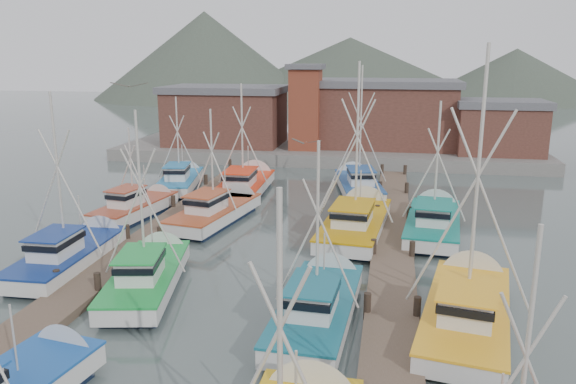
% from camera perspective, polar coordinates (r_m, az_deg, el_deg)
% --- Properties ---
extents(ground, '(260.00, 260.00, 0.00)m').
position_cam_1_polar(ground, '(26.65, -4.97, -9.88)').
color(ground, '#44514F').
rests_on(ground, ground).
extents(dock_left, '(2.30, 46.00, 1.50)m').
position_cam_1_polar(dock_left, '(32.47, -15.11, -5.50)').
color(dock_left, brown).
rests_on(dock_left, ground).
extents(dock_right, '(2.30, 46.00, 1.50)m').
position_cam_1_polar(dock_right, '(29.46, 10.54, -7.26)').
color(dock_right, brown).
rests_on(dock_right, ground).
extents(quay, '(44.00, 16.00, 1.20)m').
position_cam_1_polar(quay, '(61.68, 4.16, 4.37)').
color(quay, gray).
rests_on(quay, ground).
extents(shed_left, '(12.72, 8.48, 6.20)m').
position_cam_1_polar(shed_left, '(61.42, -6.34, 7.81)').
color(shed_left, brown).
rests_on(shed_left, quay).
extents(shed_center, '(14.84, 9.54, 6.90)m').
position_cam_1_polar(shed_center, '(60.78, 9.91, 7.96)').
color(shed_center, brown).
rests_on(shed_center, quay).
extents(shed_right, '(8.48, 6.36, 5.20)m').
position_cam_1_polar(shed_right, '(58.80, 20.66, 6.25)').
color(shed_right, brown).
rests_on(shed_right, quay).
extents(lookout_tower, '(3.60, 3.60, 8.50)m').
position_cam_1_polar(lookout_tower, '(57.37, 1.78, 8.68)').
color(lookout_tower, brown).
rests_on(lookout_tower, quay).
extents(distant_hills, '(175.00, 140.00, 42.00)m').
position_cam_1_polar(distant_hills, '(147.74, 2.95, 9.66)').
color(distant_hills, '#475245').
rests_on(distant_hills, ground).
extents(boat_4, '(4.25, 9.01, 9.11)m').
position_cam_1_polar(boat_4, '(27.32, -13.90, -8.09)').
color(boat_4, black).
rests_on(boat_4, ground).
extents(boat_5, '(3.39, 9.03, 8.34)m').
position_cam_1_polar(boat_5, '(23.54, 3.22, -11.37)').
color(boat_5, black).
rests_on(boat_5, ground).
extents(boat_6, '(3.95, 8.89, 9.74)m').
position_cam_1_polar(boat_6, '(31.22, -20.97, -5.82)').
color(boat_6, black).
rests_on(boat_6, ground).
extents(boat_7, '(4.73, 10.13, 11.99)m').
position_cam_1_polar(boat_7, '(24.31, 17.77, -11.16)').
color(boat_7, black).
rests_on(boat_7, ground).
extents(boat_8, '(4.34, 9.47, 8.19)m').
position_cam_1_polar(boat_8, '(37.16, -7.04, -1.91)').
color(boat_8, black).
rests_on(boat_8, ground).
extents(boat_9, '(4.54, 10.73, 11.32)m').
position_cam_1_polar(boat_9, '(34.80, 7.01, -2.98)').
color(boat_9, black).
rests_on(boat_9, ground).
extents(boat_10, '(3.50, 8.09, 6.70)m').
position_cam_1_polar(boat_10, '(39.20, -14.91, -1.45)').
color(boat_10, black).
rests_on(boat_10, ground).
extents(boat_11, '(3.94, 9.79, 8.96)m').
position_cam_1_polar(boat_11, '(35.72, 14.56, -2.90)').
color(boat_11, black).
rests_on(boat_11, ground).
extents(boat_12, '(3.91, 10.29, 9.55)m').
position_cam_1_polar(boat_12, '(44.20, -4.34, 0.70)').
color(boat_12, black).
rests_on(boat_12, ground).
extents(boat_13, '(4.56, 9.60, 10.71)m').
position_cam_1_polar(boat_13, '(44.78, 7.09, 0.81)').
color(boat_13, black).
rests_on(boat_13, ground).
extents(boat_14, '(4.04, 8.76, 8.15)m').
position_cam_1_polar(boat_14, '(46.62, -10.80, 1.18)').
color(boat_14, black).
rests_on(boat_14, ground).
extents(gull_near, '(1.55, 0.61, 0.24)m').
position_cam_1_polar(gull_near, '(23.43, -15.83, 10.38)').
color(gull_near, gray).
rests_on(gull_near, ground).
extents(gull_far, '(1.50, 0.66, 0.24)m').
position_cam_1_polar(gull_far, '(26.63, 1.87, 5.11)').
color(gull_far, gray).
rests_on(gull_far, ground).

